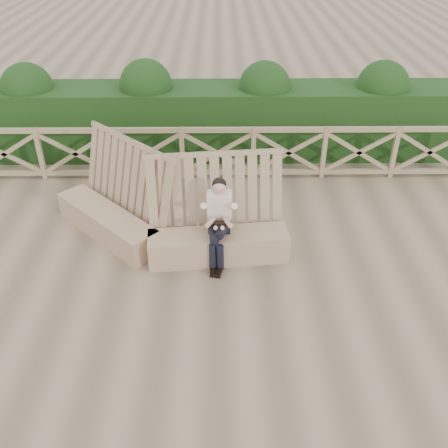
{
  "coord_description": "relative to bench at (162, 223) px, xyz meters",
  "views": [
    {
      "loc": [
        0.04,
        -5.65,
        4.95
      ],
      "look_at": [
        0.1,
        0.4,
        0.9
      ],
      "focal_mm": 40.0,
      "sensor_mm": 36.0,
      "label": 1
    }
  ],
  "objects": [
    {
      "name": "ground",
      "position": [
        0.91,
        -1.17,
        -0.4
      ],
      "size": [
        60.0,
        60.0,
        0.0
      ],
      "primitive_type": "plane",
      "color": "brown",
      "rests_on": "ground"
    },
    {
      "name": "bench",
      "position": [
        0.0,
        0.0,
        0.0
      ],
      "size": [
        3.97,
        2.16,
        1.61
      ],
      "rotation": [
        0.0,
        0.0,
        -0.35
      ],
      "color": "#8E7151",
      "rests_on": "ground"
    },
    {
      "name": "woman",
      "position": [
        0.93,
        -0.38,
        0.35
      ],
      "size": [
        0.39,
        0.82,
        1.39
      ],
      "rotation": [
        0.0,
        0.0,
        -0.02
      ],
      "color": "black",
      "rests_on": "ground"
    },
    {
      "name": "hedge",
      "position": [
        0.91,
        3.53,
        0.35
      ],
      "size": [
        12.0,
        1.2,
        1.5
      ],
      "primitive_type": "cube",
      "color": "black",
      "rests_on": "ground"
    },
    {
      "name": "guardrail",
      "position": [
        0.91,
        2.33,
        0.15
      ],
      "size": [
        10.1,
        0.09,
        1.1
      ],
      "color": "#8B7550",
      "rests_on": "ground"
    }
  ]
}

